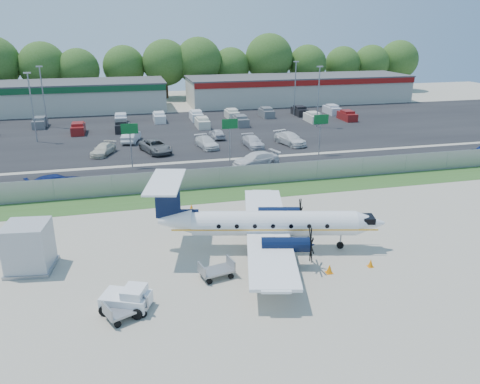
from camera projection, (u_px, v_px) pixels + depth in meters
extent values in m
plane|color=#AFA794|center=(261.00, 252.00, 32.23)|extent=(170.00, 170.00, 0.00)
cube|color=#2D561E|center=(224.00, 194.00, 43.19)|extent=(170.00, 4.00, 0.02)
cube|color=black|center=(211.00, 172.00, 49.59)|extent=(170.00, 8.00, 0.02)
cube|color=black|center=(185.00, 131.00, 68.78)|extent=(170.00, 32.00, 0.02)
cube|color=gray|center=(220.00, 177.00, 44.68)|extent=(120.00, 0.02, 1.90)
cube|color=gray|center=(220.00, 168.00, 44.35)|extent=(120.00, 0.06, 0.06)
cube|color=gray|center=(220.00, 187.00, 45.01)|extent=(120.00, 0.06, 0.06)
cube|color=beige|center=(32.00, 98.00, 82.62)|extent=(46.00, 12.00, 5.00)
cube|color=#474749|center=(30.00, 83.00, 81.73)|extent=(46.40, 12.40, 0.24)
cube|color=#0F4723|center=(24.00, 91.00, 76.37)|extent=(46.00, 0.20, 1.00)
cube|color=beige|center=(299.00, 90.00, 93.92)|extent=(44.00, 12.00, 5.00)
cube|color=#474749|center=(299.00, 76.00, 93.04)|extent=(44.40, 12.40, 0.24)
cube|color=maroon|center=(311.00, 83.00, 87.68)|extent=(44.00, 0.20, 1.00)
cylinder|color=gray|center=(131.00, 145.00, 50.59)|extent=(0.14, 0.14, 5.00)
cube|color=#0C5923|center=(129.00, 129.00, 49.85)|extent=(1.80, 0.08, 1.10)
cylinder|color=gray|center=(230.00, 139.00, 53.08)|extent=(0.14, 0.14, 5.00)
cube|color=#0C5923|center=(230.00, 124.00, 52.34)|extent=(1.80, 0.08, 1.10)
cylinder|color=gray|center=(320.00, 134.00, 55.57)|extent=(0.14, 0.14, 5.00)
cube|color=#0C5923|center=(321.00, 119.00, 54.83)|extent=(1.80, 0.08, 1.10)
cylinder|color=gray|center=(32.00, 108.00, 60.92)|extent=(0.18, 0.18, 9.00)
cube|color=gray|center=(27.00, 73.00, 59.40)|extent=(0.90, 0.35, 0.18)
cylinder|color=gray|center=(318.00, 98.00, 69.96)|extent=(0.18, 0.18, 9.00)
cube|color=gray|center=(320.00, 67.00, 68.44)|extent=(0.90, 0.35, 0.18)
cylinder|color=gray|center=(43.00, 97.00, 70.05)|extent=(0.18, 0.18, 9.00)
cube|color=gray|center=(39.00, 66.00, 68.54)|extent=(0.90, 0.35, 0.18)
cylinder|color=gray|center=(295.00, 89.00, 79.10)|extent=(0.18, 0.18, 9.00)
cube|color=gray|center=(296.00, 62.00, 77.58)|extent=(0.90, 0.35, 0.18)
cylinder|color=white|center=(274.00, 223.00, 32.06)|extent=(11.29, 4.30, 1.70)
cone|color=white|center=(370.00, 223.00, 32.08)|extent=(2.32, 2.12, 1.70)
cone|color=white|center=(175.00, 221.00, 31.97)|extent=(2.67, 2.21, 1.70)
cube|color=black|center=(368.00, 219.00, 31.97)|extent=(1.06, 1.32, 0.40)
cube|color=white|center=(267.00, 230.00, 32.22)|extent=(6.52, 16.01, 0.20)
cylinder|color=black|center=(285.00, 245.00, 29.73)|extent=(3.20, 1.68, 0.99)
cylinder|color=black|center=(279.00, 214.00, 34.63)|extent=(3.20, 1.68, 0.99)
cube|color=black|center=(168.00, 200.00, 31.45)|extent=(1.69, 0.56, 2.60)
cube|color=white|center=(165.00, 182.00, 31.02)|extent=(3.40, 5.91, 0.13)
cylinder|color=gray|center=(340.00, 241.00, 32.53)|extent=(0.11, 0.11, 1.17)
cylinder|color=black|center=(340.00, 245.00, 32.64)|extent=(0.53, 0.28, 0.50)
cylinder|color=black|center=(269.00, 263.00, 30.16)|extent=(0.64, 0.48, 0.57)
cylinder|color=black|center=(265.00, 229.00, 35.06)|extent=(0.64, 0.48, 0.57)
cube|color=white|center=(126.00, 300.00, 25.56)|extent=(2.96, 2.43, 0.72)
cube|color=white|center=(134.00, 292.00, 25.29)|extent=(1.56, 1.67, 0.51)
cube|color=black|center=(142.00, 292.00, 25.21)|extent=(0.62, 1.11, 0.41)
cylinder|color=black|center=(104.00, 311.00, 25.06)|extent=(0.65, 0.45, 0.61)
cylinder|color=black|center=(117.00, 295.00, 26.54)|extent=(0.65, 0.45, 0.61)
cylinder|color=black|center=(137.00, 314.00, 24.76)|extent=(0.65, 0.45, 0.61)
cylinder|color=black|center=(148.00, 298.00, 26.24)|extent=(0.65, 0.45, 0.61)
cube|color=gray|center=(126.00, 310.00, 24.87)|extent=(2.43, 2.01, 0.13)
cube|color=gray|center=(107.00, 311.00, 24.18)|extent=(0.59, 1.18, 0.63)
cube|color=gray|center=(142.00, 298.00, 25.34)|extent=(0.59, 1.18, 0.63)
cylinder|color=black|center=(118.00, 324.00, 24.11)|extent=(0.40, 0.27, 0.38)
cylinder|color=black|center=(109.00, 314.00, 24.96)|extent=(0.40, 0.27, 0.38)
cylinder|color=black|center=(144.00, 314.00, 24.96)|extent=(0.40, 0.27, 0.38)
cylinder|color=black|center=(134.00, 305.00, 25.82)|extent=(0.40, 0.27, 0.38)
cube|color=gray|center=(217.00, 271.00, 28.84)|extent=(2.27, 1.64, 0.12)
cube|color=gray|center=(202.00, 270.00, 28.32)|extent=(0.35, 1.22, 0.61)
cube|color=gray|center=(231.00, 263.00, 29.14)|extent=(0.35, 1.22, 0.61)
cylinder|color=black|center=(209.00, 281.00, 28.15)|extent=(0.39, 0.20, 0.37)
cylinder|color=black|center=(202.00, 273.00, 29.10)|extent=(0.39, 0.20, 0.37)
cylinder|color=black|center=(231.00, 276.00, 28.75)|extent=(0.39, 0.20, 0.37)
cylinder|color=black|center=(223.00, 268.00, 29.70)|extent=(0.39, 0.20, 0.37)
cube|color=#B0B3B8|center=(29.00, 247.00, 29.49)|extent=(2.90, 2.90, 3.10)
cube|color=gray|center=(32.00, 267.00, 29.98)|extent=(3.13, 3.13, 0.21)
cone|color=orange|center=(371.00, 263.00, 30.16)|extent=(0.35, 0.35, 0.53)
cube|color=orange|center=(370.00, 266.00, 30.25)|extent=(0.37, 0.37, 0.03)
cone|color=orange|center=(329.00, 269.00, 29.38)|extent=(0.40, 0.40, 0.61)
cube|color=orange|center=(329.00, 273.00, 29.48)|extent=(0.43, 0.43, 0.03)
cone|color=orange|center=(191.00, 207.00, 39.31)|extent=(0.38, 0.38, 0.57)
cube|color=orange|center=(192.00, 210.00, 39.40)|extent=(0.40, 0.40, 0.03)
imported|color=navy|center=(58.00, 190.00, 44.16)|extent=(5.73, 3.92, 1.54)
imported|color=silver|center=(256.00, 167.00, 51.63)|extent=(5.86, 3.70, 1.58)
imported|color=beige|center=(104.00, 155.00, 56.32)|extent=(3.41, 4.86, 1.31)
imported|color=#595B5E|center=(156.00, 152.00, 57.32)|extent=(4.22, 6.08, 1.54)
imported|color=silver|center=(207.00, 148.00, 59.54)|extent=(2.81, 5.10, 1.40)
imported|color=silver|center=(253.00, 147.00, 59.93)|extent=(2.23, 4.86, 1.38)
imported|color=silver|center=(290.00, 145.00, 61.11)|extent=(3.52, 5.73, 1.55)
imported|color=silver|center=(132.00, 142.00, 62.46)|extent=(2.80, 5.15, 1.61)
imported|color=silver|center=(217.00, 138.00, 64.41)|extent=(1.81, 3.99, 1.33)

